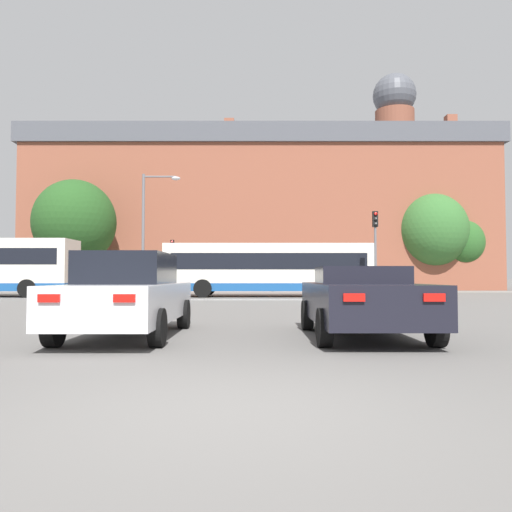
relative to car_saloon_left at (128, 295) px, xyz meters
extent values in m
plane|color=#605E5B|center=(2.21, -5.31, -0.81)|extent=(400.00, 400.00, 0.00)
cube|color=silver|center=(2.21, 14.99, -0.80)|extent=(9.20, 0.30, 0.01)
cube|color=gray|center=(2.21, 27.57, -0.80)|extent=(70.23, 2.50, 0.01)
cube|color=brown|center=(2.85, 37.71, 5.36)|extent=(40.47, 12.88, 12.34)
cube|color=#4C4F56|center=(2.85, 37.71, 12.37)|extent=(41.28, 13.39, 1.68)
cube|color=brown|center=(-14.18, 39.85, 14.00)|extent=(0.90, 0.90, 1.58)
cube|color=brown|center=(-6.69, 39.82, 14.00)|extent=(0.90, 0.90, 1.58)
cube|color=brown|center=(0.01, 35.58, 14.00)|extent=(0.90, 0.90, 1.58)
cube|color=brown|center=(6.41, 36.91, 14.00)|extent=(0.90, 0.90, 1.58)
cube|color=brown|center=(13.04, 40.24, 14.00)|extent=(0.90, 0.90, 1.58)
cube|color=brown|center=(19.95, 34.52, 14.00)|extent=(0.90, 0.90, 1.58)
cylinder|color=brown|center=(15.82, 37.71, 14.75)|extent=(3.68, 3.68, 3.08)
sphere|color=#4C4F56|center=(15.82, 37.71, 17.83)|extent=(4.09, 4.09, 4.09)
cube|color=silver|center=(0.00, 0.01, -0.14)|extent=(1.79, 4.74, 0.70)
cube|color=black|center=(0.00, -0.04, 0.51)|extent=(1.53, 2.14, 0.59)
cylinder|color=black|center=(-0.85, 1.48, -0.49)|extent=(0.22, 0.64, 0.64)
cylinder|color=black|center=(0.86, 1.48, -0.49)|extent=(0.22, 0.64, 0.64)
cylinder|color=black|center=(-0.86, -1.46, -0.49)|extent=(0.22, 0.64, 0.64)
cylinder|color=black|center=(0.85, -1.46, -0.49)|extent=(0.22, 0.64, 0.64)
cube|color=red|center=(-0.56, -2.38, 0.04)|extent=(0.32, 0.05, 0.12)
cube|color=red|center=(0.55, -2.38, 0.04)|extent=(0.32, 0.05, 0.12)
cube|color=black|center=(4.50, -0.14, -0.13)|extent=(1.93, 4.25, 0.71)
cube|color=black|center=(4.50, -0.03, 0.38)|extent=(1.65, 1.28, 0.32)
cylinder|color=black|center=(3.58, 1.17, -0.49)|extent=(0.22, 0.64, 0.64)
cylinder|color=black|center=(5.41, 1.18, -0.49)|extent=(0.22, 0.64, 0.64)
cylinder|color=black|center=(3.59, -1.46, -0.49)|extent=(0.22, 0.64, 0.64)
cylinder|color=black|center=(5.42, -1.45, -0.49)|extent=(0.22, 0.64, 0.64)
cube|color=red|center=(3.92, -2.29, 0.04)|extent=(0.32, 0.05, 0.12)
cube|color=red|center=(5.10, -2.28, 0.04)|extent=(0.32, 0.05, 0.12)
cube|color=silver|center=(3.18, 18.86, 0.87)|extent=(11.71, 2.54, 2.65)
cube|color=#194C8E|center=(3.18, 18.86, -0.24)|extent=(11.73, 2.56, 0.44)
cube|color=black|center=(3.18, 18.86, 1.19)|extent=(10.77, 2.57, 0.90)
cylinder|color=black|center=(-0.45, 17.64, -0.31)|extent=(1.00, 0.28, 1.00)
cylinder|color=black|center=(-0.45, 20.08, -0.31)|extent=(1.00, 0.28, 1.00)
cylinder|color=black|center=(6.81, 17.64, -0.31)|extent=(1.00, 0.28, 1.00)
cylinder|color=black|center=(6.81, 20.08, -0.31)|extent=(1.00, 0.28, 1.00)
cylinder|color=black|center=(-10.00, 17.52, -0.31)|extent=(1.00, 0.28, 1.00)
cylinder|color=black|center=(-10.00, 19.91, -0.31)|extent=(1.00, 0.28, 1.00)
cylinder|color=slate|center=(8.52, 15.55, 1.03)|extent=(0.12, 0.12, 3.67)
cube|color=black|center=(8.52, 15.55, 3.26)|extent=(0.26, 0.20, 0.80)
sphere|color=red|center=(8.52, 15.42, 3.52)|extent=(0.17, 0.17, 0.17)
sphere|color=black|center=(8.52, 15.42, 3.26)|extent=(0.17, 0.17, 0.17)
sphere|color=black|center=(8.52, 15.42, 3.01)|extent=(0.17, 0.17, 0.17)
cylinder|color=slate|center=(-3.64, 26.58, 0.70)|extent=(0.12, 0.12, 3.02)
cube|color=black|center=(-3.64, 26.58, 2.61)|extent=(0.26, 0.20, 0.80)
sphere|color=red|center=(-3.64, 26.45, 2.87)|extent=(0.17, 0.17, 0.17)
sphere|color=black|center=(-3.64, 26.45, 2.61)|extent=(0.17, 0.17, 0.17)
sphere|color=black|center=(-3.64, 26.45, 2.36)|extent=(0.17, 0.17, 0.17)
cylinder|color=slate|center=(-3.97, 18.65, 2.70)|extent=(0.16, 0.16, 7.02)
cylinder|color=slate|center=(-3.05, 18.65, 6.06)|extent=(1.85, 0.10, 0.10)
ellipsoid|color=#B2B2B7|center=(-2.12, 18.65, 5.96)|extent=(0.50, 0.36, 0.22)
cylinder|color=brown|center=(3.87, 28.40, -0.37)|extent=(0.13, 0.13, 0.88)
cylinder|color=brown|center=(3.72, 28.33, -0.37)|extent=(0.13, 0.13, 0.88)
cube|color=olive|center=(3.80, 28.36, 0.42)|extent=(0.46, 0.37, 0.69)
sphere|color=tan|center=(3.80, 28.36, 0.90)|extent=(0.26, 0.26, 0.26)
cylinder|color=#4C3823|center=(19.77, 32.57, 0.32)|extent=(0.36, 0.36, 2.26)
ellipsoid|color=#285623|center=(19.77, 32.57, 3.23)|extent=(4.19, 4.19, 4.40)
cylinder|color=#4C3823|center=(-11.30, 27.97, 0.52)|extent=(0.36, 0.36, 2.65)
ellipsoid|color=#234C1E|center=(-11.30, 27.97, 4.46)|extent=(6.16, 6.16, 6.47)
cylinder|color=#4C3823|center=(17.28, 32.02, 0.46)|extent=(0.36, 0.36, 2.54)
ellipsoid|color=#33662D|center=(17.28, 32.02, 4.23)|extent=(5.87, 5.87, 6.16)
camera|label=1|loc=(2.47, -9.66, 0.36)|focal=35.00mm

